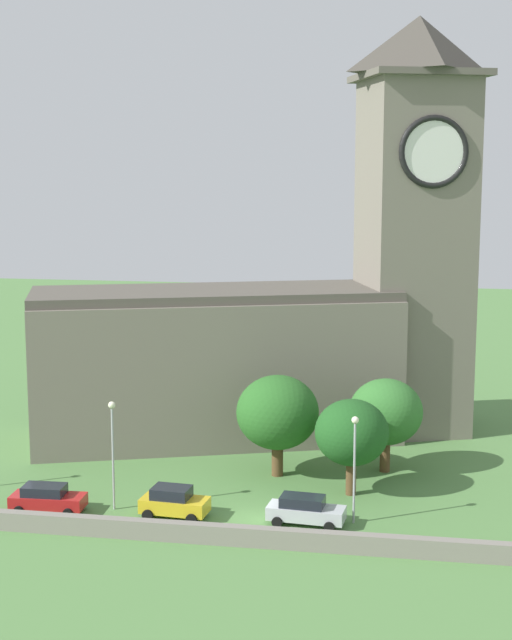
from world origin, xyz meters
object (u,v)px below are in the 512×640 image
car_silver (305,510)px  tree_by_tower (278,413)px  car_red (47,498)px  church (294,309)px  tree_riverside_west (352,433)px  streetlamp_west_mid (113,438)px  tree_riverside_east (386,412)px  car_yellow (174,502)px  streetlamp_central (355,452)px

car_silver → tree_by_tower: (-2.98, 8.72, 3.59)m
car_red → church: bearing=57.3°
tree_riverside_west → streetlamp_west_mid: bearing=-160.0°
tree_riverside_east → car_yellow: bearing=-138.1°
church → tree_riverside_west: bearing=-67.7°
car_silver → tree_by_tower: size_ratio=0.67×
car_red → streetlamp_central: (18.84, 1.32, 3.58)m
car_silver → streetlamp_central: 4.61m
car_silver → tree_riverside_east: 12.17m
tree_riverside_east → tree_riverside_west: bearing=-111.1°
tree_riverside_east → tree_riverside_west: (-1.99, -5.17, -0.13)m
church → car_silver: bearing=-80.4°
car_yellow → streetlamp_central: streetlamp_central is taller
car_silver → tree_riverside_west: bearing=67.9°
tree_by_tower → tree_riverside_west: bearing=-29.7°
streetlamp_west_mid → tree_riverside_west: streetlamp_west_mid is taller
tree_by_tower → tree_riverside_west: (5.29, -3.03, -0.32)m
streetlamp_west_mid → streetlamp_central: (14.88, 0.25, -0.19)m
car_red → tree_riverside_west: size_ratio=0.73×
church → streetlamp_west_mid: size_ratio=5.14×
car_yellow → tree_riverside_west: (10.33, 5.89, 3.20)m
car_yellow → streetlamp_west_mid: bearing=170.6°
church → car_yellow: church is taller
car_yellow → car_red: bearing=-177.1°
tree_riverside_east → streetlamp_west_mid: bearing=-147.5°
car_yellow → tree_riverside_west: bearing=29.7°
car_yellow → streetlamp_central: (10.86, 0.91, 3.48)m
car_yellow → streetlamp_west_mid: (-4.02, 0.67, 3.67)m
tree_riverside_east → tree_riverside_west: tree_riverside_east is taller
car_silver → streetlamp_west_mid: size_ratio=0.69×
streetlamp_central → tree_by_tower: 9.90m
car_red → streetlamp_central: size_ratio=0.71×
tree_riverside_west → tree_by_tower: bearing=150.3°
tree_by_tower → tree_riverside_west: 6.11m
car_red → streetlamp_central: streetlamp_central is taller
tree_by_tower → car_red: bearing=-144.4°
car_yellow → streetlamp_west_mid: streetlamp_west_mid is taller
church → tree_riverside_west: church is taller
tree_by_tower → car_yellow: bearing=-119.5°
streetlamp_central → tree_by_tower: size_ratio=0.93×
church → tree_riverside_east: bearing=-47.9°
car_silver → streetlamp_west_mid: streetlamp_west_mid is taller
streetlamp_central → tree_riverside_east: (1.46, 10.15, -0.16)m
car_red → car_silver: size_ratio=0.98×
church → streetlamp_central: church is taller
streetlamp_west_mid → church: bearing=64.9°
car_red → car_silver: car_silver is taller
car_red → tree_riverside_east: bearing=29.5°
church → streetlamp_west_mid: bearing=-115.1°
car_red → car_yellow: 7.99m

